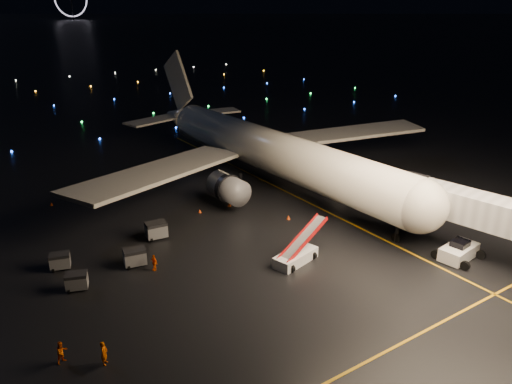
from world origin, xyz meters
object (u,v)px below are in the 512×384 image
(pushback_tug, at_px, (459,250))
(crew_b, at_px, (62,352))
(crew_c, at_px, (154,262))
(baggage_cart_1, at_px, (135,257))
(belt_loader, at_px, (296,246))
(baggage_cart_2, at_px, (60,261))
(baggage_cart_0, at_px, (156,230))
(crew_a, at_px, (104,353))
(airliner, at_px, (258,124))
(baggage_cart_3, at_px, (77,281))

(pushback_tug, distance_m, crew_b, 37.52)
(crew_c, relative_size, baggage_cart_1, 0.78)
(belt_loader, height_order, baggage_cart_2, belt_loader)
(crew_c, height_order, baggage_cart_0, baggage_cart_0)
(crew_b, distance_m, baggage_cart_2, 14.36)
(crew_c, bearing_deg, crew_a, -53.27)
(baggage_cart_2, bearing_deg, baggage_cart_1, -12.21)
(baggage_cart_1, bearing_deg, baggage_cart_2, 161.79)
(pushback_tug, relative_size, belt_loader, 0.59)
(crew_a, bearing_deg, pushback_tug, -61.10)
(crew_c, relative_size, baggage_cart_0, 0.74)
(crew_c, bearing_deg, belt_loader, 47.20)
(airliner, xyz_separation_m, baggage_cart_0, (-20.02, -9.92, -7.27))
(pushback_tug, bearing_deg, baggage_cart_2, 140.98)
(crew_b, xyz_separation_m, baggage_cart_2, (3.27, 13.98, -0.07))
(airliner, relative_size, crew_b, 33.61)
(crew_c, bearing_deg, baggage_cart_2, -140.98)
(baggage_cart_2, distance_m, baggage_cart_3, 4.67)
(crew_b, height_order, baggage_cart_2, crew_b)
(airliner, xyz_separation_m, belt_loader, (-10.75, -22.65, -6.44))
(crew_a, distance_m, baggage_cart_1, 14.29)
(crew_c, xyz_separation_m, baggage_cart_1, (-1.19, 1.90, 0.07))
(airliner, height_order, baggage_cart_1, airliner)
(crew_b, relative_size, baggage_cart_1, 0.82)
(pushback_tug, bearing_deg, baggage_cart_1, 140.51)
(belt_loader, distance_m, crew_a, 20.90)
(pushback_tug, height_order, baggage_cart_0, pushback_tug)
(baggage_cart_2, bearing_deg, baggage_cart_0, 22.17)
(airliner, distance_m, baggage_cart_0, 23.50)
(crew_a, xyz_separation_m, crew_c, (8.23, 10.53, -0.13))
(baggage_cart_1, height_order, baggage_cart_3, baggage_cart_1)
(crew_a, xyz_separation_m, baggage_cart_3, (1.12, 11.20, -0.14))
(crew_c, distance_m, baggage_cart_2, 9.14)
(pushback_tug, relative_size, crew_b, 2.51)
(crew_b, height_order, crew_c, crew_b)
(crew_a, relative_size, crew_c, 1.15)
(airliner, bearing_deg, pushback_tug, -86.41)
(belt_loader, xyz_separation_m, crew_b, (-22.92, -2.27, -0.90))
(baggage_cart_0, bearing_deg, pushback_tug, -35.64)
(belt_loader, xyz_separation_m, crew_a, (-20.47, -4.15, -0.82))
(crew_a, bearing_deg, baggage_cart_2, 33.21)
(baggage_cart_0, height_order, baggage_cart_2, baggage_cart_0)
(crew_a, bearing_deg, crew_c, -1.88)
(pushback_tug, bearing_deg, airliner, 88.03)
(pushback_tug, xyz_separation_m, crew_b, (-36.99, 6.27, -0.17))
(crew_a, relative_size, baggage_cart_0, 0.85)
(pushback_tug, distance_m, crew_c, 30.24)
(baggage_cart_2, relative_size, baggage_cart_3, 0.99)
(belt_loader, relative_size, baggage_cart_3, 3.86)
(belt_loader, distance_m, crew_b, 23.05)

